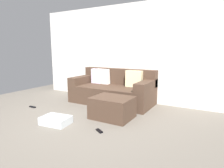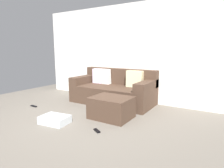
% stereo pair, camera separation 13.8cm
% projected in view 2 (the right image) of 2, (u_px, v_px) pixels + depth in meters
% --- Properties ---
extents(ground_plane, '(7.20, 7.20, 0.00)m').
position_uv_depth(ground_plane, '(80.00, 124.00, 3.48)').
color(ground_plane, '#6B6359').
extents(wall_back, '(5.54, 0.10, 2.48)m').
position_uv_depth(wall_back, '(130.00, 53.00, 4.98)').
color(wall_back, silver).
rests_on(wall_back, ground_plane).
extents(couch_sectional, '(2.05, 0.96, 0.84)m').
position_uv_depth(couch_sectional, '(114.00, 90.00, 4.86)').
color(couch_sectional, '#473326').
rests_on(couch_sectional, ground_plane).
extents(ottoman, '(0.77, 0.62, 0.42)m').
position_uv_depth(ottoman, '(111.00, 108.00, 3.76)').
color(ottoman, '#473326').
rests_on(ottoman, ground_plane).
extents(storage_bin, '(0.54, 0.41, 0.14)m').
position_uv_depth(storage_bin, '(55.00, 120.00, 3.50)').
color(storage_bin, silver).
rests_on(storage_bin, ground_plane).
extents(remote_near_ottoman, '(0.17, 0.13, 0.02)m').
position_uv_depth(remote_near_ottoman, '(97.00, 131.00, 3.15)').
color(remote_near_ottoman, black).
rests_on(remote_near_ottoman, ground_plane).
extents(remote_by_storage_bin, '(0.19, 0.15, 0.02)m').
position_uv_depth(remote_by_storage_bin, '(59.00, 125.00, 3.39)').
color(remote_by_storage_bin, black).
rests_on(remote_by_storage_bin, ground_plane).
extents(remote_under_side_table, '(0.19, 0.06, 0.02)m').
position_uv_depth(remote_under_side_table, '(34.00, 106.00, 4.55)').
color(remote_under_side_table, black).
rests_on(remote_under_side_table, ground_plane).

